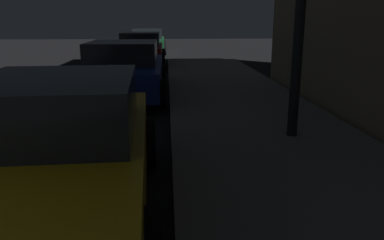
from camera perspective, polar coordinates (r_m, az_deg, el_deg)
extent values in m
cube|color=gold|center=(4.08, -19.32, -6.07)|extent=(1.92, 4.15, 0.64)
cube|color=#1E2328|center=(3.98, -19.83, 2.10)|extent=(1.61, 1.98, 0.56)
cylinder|color=black|center=(5.54, -25.18, -3.78)|extent=(0.25, 0.67, 0.66)
cylinder|color=black|center=(5.24, -6.74, -3.45)|extent=(0.25, 0.67, 0.66)
cube|color=navy|center=(10.11, -10.05, 6.72)|extent=(1.89, 4.53, 0.64)
cube|color=#1E2328|center=(9.89, -10.30, 9.92)|extent=(1.66, 2.17, 0.56)
cylinder|color=black|center=(11.66, -13.96, 6.38)|extent=(0.22, 0.66, 0.66)
cylinder|color=black|center=(11.48, -4.49, 6.65)|extent=(0.22, 0.66, 0.66)
cylinder|color=black|center=(8.95, -17.02, 3.69)|extent=(0.22, 0.66, 0.66)
cylinder|color=black|center=(8.71, -4.69, 4.00)|extent=(0.22, 0.66, 0.66)
cube|color=maroon|center=(16.63, -7.66, 9.95)|extent=(1.79, 4.13, 0.64)
cube|color=#1E2328|center=(16.55, -7.73, 11.94)|extent=(1.57, 2.03, 0.56)
cylinder|color=black|center=(17.99, -10.28, 9.45)|extent=(0.22, 0.66, 0.66)
cylinder|color=black|center=(17.89, -4.45, 9.61)|extent=(0.22, 0.66, 0.66)
cylinder|color=black|center=(15.47, -11.29, 8.54)|extent=(0.22, 0.66, 0.66)
cylinder|color=black|center=(15.34, -4.53, 8.73)|extent=(0.22, 0.66, 0.66)
cube|color=#19592D|center=(23.12, -6.61, 11.35)|extent=(1.90, 4.49, 0.64)
cube|color=#1E2328|center=(22.95, -6.67, 12.77)|extent=(1.66, 2.32, 0.56)
cylinder|color=black|center=(24.58, -8.70, 10.92)|extent=(0.22, 0.66, 0.66)
cylinder|color=black|center=(24.50, -4.19, 11.04)|extent=(0.22, 0.66, 0.66)
cylinder|color=black|center=(21.82, -9.27, 10.41)|extent=(0.22, 0.66, 0.66)
cylinder|color=black|center=(21.73, -4.20, 10.55)|extent=(0.22, 0.66, 0.66)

